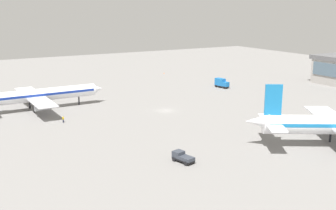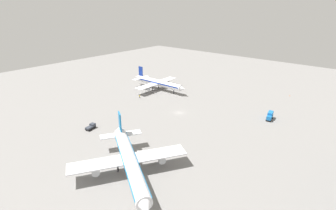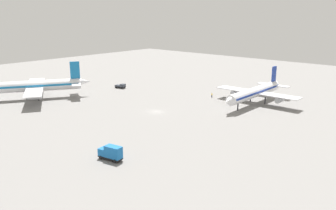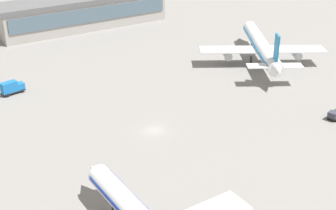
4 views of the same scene
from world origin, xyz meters
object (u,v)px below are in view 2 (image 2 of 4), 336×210
Objects in this scene: ground_crew_worker at (140,96)px; safety_cone_near_gate at (290,96)px; airplane_taxiing at (129,160)px; airplane_at_gate at (158,83)px; catering_truck at (270,116)px; pushback_tractor at (91,127)px.

safety_cone_near_gate is (54.77, -60.26, -0.55)m from ground_crew_worker.
ground_crew_worker is at bearing 165.13° from airplane_taxiing.
airplane_at_gate is 63.66× the size of safety_cone_near_gate.
airplane_at_gate reaches higher than ground_crew_worker.
catering_truck reaches higher than pushback_tractor.
airplane_taxiing is 67.85m from catering_truck.
pushback_tractor is at bearing -76.62° from airplane_at_gate.
ground_crew_worker is (-17.34, 63.15, -0.85)m from catering_truck.
catering_truck is at bearing -175.59° from safety_cone_near_gate.
airplane_at_gate is at bearing 138.67° from ground_crew_worker.
catering_truck is at bearing 106.95° from airplane_taxiing.
catering_truck is 65.49m from ground_crew_worker.
airplane_taxiing is at bearing -24.58° from catering_truck.
pushback_tractor reaches higher than ground_crew_worker.
airplane_at_gate is 65.15m from catering_truck.
airplane_taxiing is 36.13m from pushback_tractor.
catering_truck is 1.24× the size of pushback_tractor.
airplane_taxiing is (-65.17, -48.24, 0.59)m from airplane_at_gate.
airplane_taxiing reaches higher than catering_truck.
airplane_taxiing is 23.35× the size of ground_crew_worker.
airplane_taxiing is at bearing -4.15° from ground_crew_worker.
catering_truck is 37.57m from safety_cone_near_gate.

